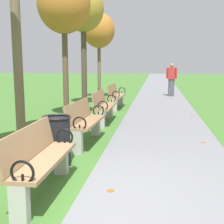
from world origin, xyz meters
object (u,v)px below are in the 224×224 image
tree_3 (64,5)px  pedestrian_walking (172,78)px  tree_4 (83,11)px  park_bench_4 (116,95)px  park_bench_3 (104,106)px  tree_5 (99,31)px  park_bench_1 (39,159)px  trash_bin (57,140)px  park_bench_2 (85,121)px

tree_3 → pedestrian_walking: 7.71m
tree_3 → tree_4: bearing=91.6°
park_bench_4 → tree_4: tree_4 is taller
park_bench_3 → tree_5: size_ratio=0.41×
park_bench_1 → trash_bin: size_ratio=1.91×
tree_4 → tree_5: (0.11, 2.54, -0.50)m
tree_3 → tree_5: tree_3 is taller
park_bench_3 → tree_4: bearing=112.9°
tree_4 → pedestrian_walking: tree_4 is taller
pedestrian_walking → tree_5: bearing=-159.7°
park_bench_2 → tree_3: size_ratio=0.38×
park_bench_2 → park_bench_4: (-0.00, 4.99, 0.00)m
park_bench_4 → tree_3: (-1.22, -2.31, 2.84)m
park_bench_1 → pedestrian_walking: bearing=79.3°
park_bench_1 → park_bench_4: (0.00, 7.53, 0.00)m
tree_4 → park_bench_2: bearing=-76.5°
park_bench_4 → tree_4: size_ratio=0.36×
park_bench_4 → tree_4: 3.39m
tree_5 → park_bench_1: bearing=-83.5°
park_bench_1 → tree_5: tree_5 is taller
tree_3 → pedestrian_walking: (3.42, 6.48, -2.40)m
park_bench_1 → tree_4: bearing=99.3°
pedestrian_walking → park_bench_2: bearing=-103.5°
tree_3 → trash_bin: (1.07, -4.07, -2.90)m
park_bench_2 → tree_5: (-1.18, 7.91, 2.61)m
park_bench_2 → park_bench_4: size_ratio=1.00×
pedestrian_walking → park_bench_3: bearing=-107.8°
tree_4 → trash_bin: size_ratio=5.37×
park_bench_3 → tree_5: tree_5 is taller
park_bench_4 → trash_bin: size_ratio=1.92×
park_bench_3 → tree_3: size_ratio=0.38×
park_bench_2 → park_bench_4: same height
tree_4 → pedestrian_walking: bearing=47.3°
park_bench_2 → tree_4: size_ratio=0.36×
park_bench_3 → pedestrian_walking: bearing=72.2°
park_bench_4 → tree_4: (-1.29, 0.37, 3.11)m
park_bench_1 → tree_5: size_ratio=0.41×
trash_bin → tree_3: bearing=104.7°
tree_3 → tree_5: 5.23m
park_bench_1 → tree_3: tree_3 is taller
park_bench_3 → tree_4: (-1.29, 3.06, 3.11)m
park_bench_2 → park_bench_4: 4.99m
park_bench_2 → trash_bin: size_ratio=1.93×
tree_3 → tree_4: tree_4 is taller
park_bench_3 → pedestrian_walking: (2.20, 6.86, 0.44)m
park_bench_1 → park_bench_3: (-0.00, 4.84, 0.00)m
trash_bin → park_bench_1: bearing=-82.7°
tree_5 → park_bench_3: bearing=-78.1°
tree_4 → tree_5: tree_4 is taller
park_bench_1 → tree_4: 8.59m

